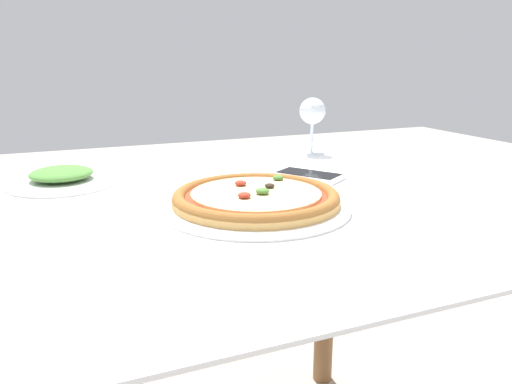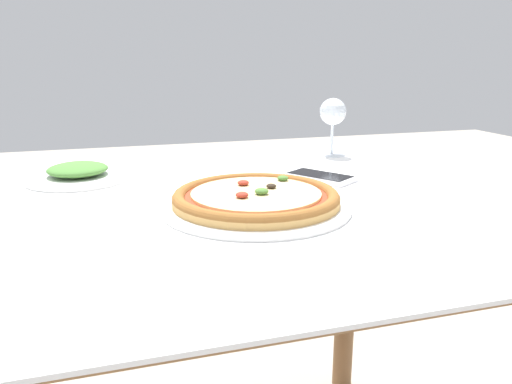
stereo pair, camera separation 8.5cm
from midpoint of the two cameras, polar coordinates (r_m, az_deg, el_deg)
name	(u,v)px [view 1 (the left image)]	position (r m, az deg, el deg)	size (l,w,h in m)	color
dining_table	(122,255)	(0.92, -17.67, -6.95)	(1.50, 0.96, 0.75)	brown
pizza_plate	(256,199)	(0.85, -2.85, -0.89)	(0.32, 0.32, 0.04)	white
wine_glass_far_left	(312,114)	(1.33, 4.64, 8.89)	(0.07, 0.07, 0.15)	silver
cell_phone	(309,175)	(1.08, 3.81, 1.88)	(0.14, 0.16, 0.01)	white
side_plate	(62,178)	(1.11, -23.40, 1.45)	(0.21, 0.21, 0.04)	white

